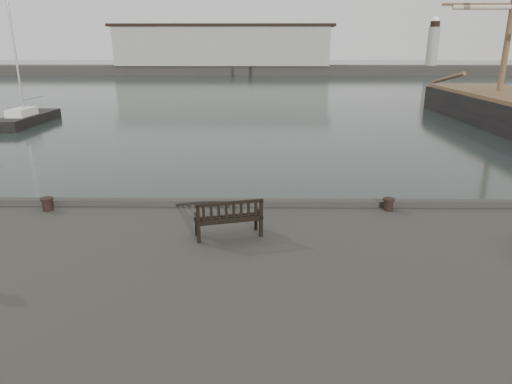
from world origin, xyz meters
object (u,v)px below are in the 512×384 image
bench (229,225)px  yacht_d (28,121)px  bollard_left (47,204)px  bollard_right (388,204)px

bench → yacht_d: size_ratio=0.18×
bollard_left → yacht_d: (-12.90, 24.66, -1.52)m
bollard_left → bollard_right: (9.95, 0.13, -0.01)m
yacht_d → bench: bearing=-54.1°
bench → bollard_left: bearing=146.1°
bollard_right → yacht_d: size_ratio=0.04×
bollard_right → yacht_d: (-22.86, 24.52, -1.50)m
bollard_right → yacht_d: yacht_d is taller
bollard_right → yacht_d: 33.56m
bench → bollard_right: 4.94m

